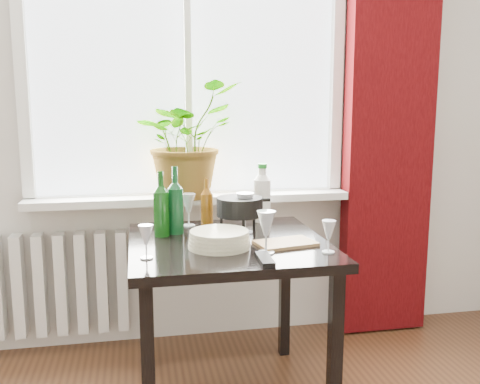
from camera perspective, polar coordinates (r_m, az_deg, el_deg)
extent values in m
cube|color=white|center=(2.93, -5.67, 14.68)|extent=(1.72, 0.08, 1.62)
cube|color=silver|center=(2.89, -5.28, -0.67)|extent=(1.72, 0.20, 0.04)
cube|color=#340406|center=(3.13, 15.70, 8.47)|extent=(0.50, 0.12, 2.56)
cube|color=silver|center=(3.05, -19.53, -9.27)|extent=(0.80, 0.10, 0.55)
cube|color=black|center=(2.35, -1.28, -5.70)|extent=(0.85, 0.85, 0.04)
cube|color=black|center=(2.11, -9.76, -18.48)|extent=(0.05, 0.05, 0.70)
cube|color=black|center=(2.78, -10.16, -11.40)|extent=(0.05, 0.05, 0.70)
cube|color=black|center=(2.24, 10.09, -16.75)|extent=(0.05, 0.05, 0.70)
cube|color=black|center=(2.88, 4.77, -10.53)|extent=(0.05, 0.05, 0.70)
imported|color=#2F6A1C|center=(2.79, -5.80, 5.57)|extent=(0.71, 0.71, 0.60)
cylinder|color=beige|center=(2.23, -2.23, -5.07)|extent=(0.34, 0.34, 0.07)
cube|color=black|center=(2.05, 2.68, -7.16)|extent=(0.06, 0.17, 0.02)
cube|color=#9E7647|center=(2.29, 4.87, -5.45)|extent=(0.27, 0.20, 0.01)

